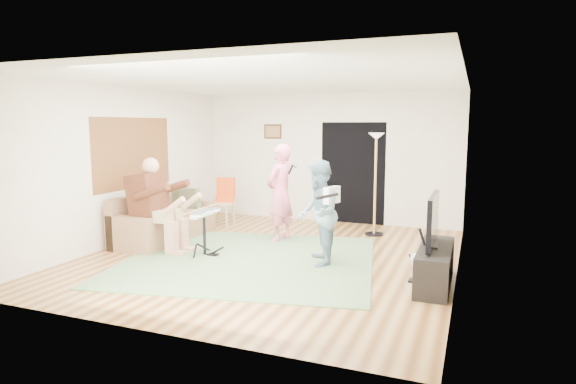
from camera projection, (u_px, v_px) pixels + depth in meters
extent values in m
plane|color=brown|center=(272.00, 256.00, 7.56)|extent=(6.00, 6.00, 0.00)
plane|color=white|center=(271.00, 81.00, 7.18)|extent=(6.00, 6.00, 0.00)
plane|color=brown|center=(134.00, 153.00, 8.52)|extent=(0.00, 2.05, 2.05)
plane|color=black|center=(353.00, 173.00, 9.97)|extent=(2.10, 0.00, 2.10)
cube|color=#3F2314|center=(273.00, 132.00, 10.50)|extent=(0.42, 0.03, 0.32)
cube|color=#557849|center=(249.00, 259.00, 7.34)|extent=(4.28, 4.07, 0.02)
cube|color=#916948|center=(166.00, 228.00, 8.61)|extent=(0.84, 1.68, 0.41)
cube|color=#916948|center=(149.00, 215.00, 8.71)|extent=(0.16, 2.07, 0.84)
cube|color=#916948|center=(194.00, 214.00, 9.46)|extent=(0.84, 0.20, 0.59)
cube|color=#916948|center=(130.00, 235.00, 7.73)|extent=(0.84, 0.20, 0.59)
cube|color=#522717|center=(148.00, 195.00, 7.86)|extent=(0.43, 0.55, 0.70)
sphere|color=tan|center=(150.00, 166.00, 7.76)|extent=(0.28, 0.28, 0.28)
cylinder|color=black|center=(204.00, 234.00, 7.56)|extent=(0.05, 0.05, 0.65)
cube|color=white|center=(204.00, 215.00, 7.51)|extent=(0.12, 0.65, 0.04)
imported|color=#E76487|center=(280.00, 193.00, 8.46)|extent=(0.55, 0.70, 1.71)
imported|color=#6A8C9C|center=(318.00, 213.00, 7.01)|extent=(0.82, 0.91, 1.54)
cube|color=black|center=(416.00, 281.00, 6.32)|extent=(0.20, 0.16, 0.03)
cube|color=white|center=(417.00, 267.00, 6.30)|extent=(0.15, 0.23, 0.31)
cylinder|color=black|center=(424.00, 244.00, 6.22)|extent=(0.16, 0.04, 0.40)
cylinder|color=black|center=(374.00, 234.00, 9.01)|extent=(0.34, 0.34, 0.03)
cylinder|color=tan|center=(375.00, 186.00, 8.89)|extent=(0.04, 0.04, 1.80)
cone|color=white|center=(376.00, 136.00, 8.76)|extent=(0.30, 0.30, 0.12)
cube|color=tan|center=(222.00, 204.00, 9.81)|extent=(0.44, 0.44, 0.04)
cube|color=#F35719|center=(226.00, 187.00, 9.94)|extent=(0.40, 0.10, 0.41)
cube|color=black|center=(435.00, 266.00, 6.17)|extent=(0.40, 1.40, 0.50)
cube|color=black|center=(433.00, 220.00, 6.10)|extent=(0.06, 1.05, 0.65)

